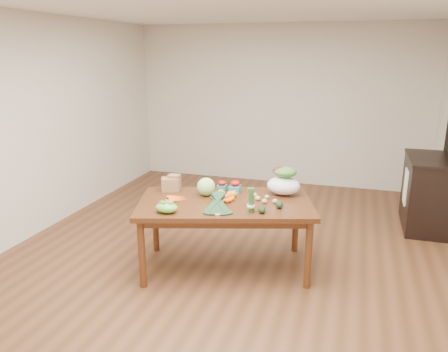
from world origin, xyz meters
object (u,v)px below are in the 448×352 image
(kale_bunch, at_px, (218,204))
(salad_bag, at_px, (284,182))
(cabbage, at_px, (206,187))
(mandarin_cluster, at_px, (226,198))
(dining_table, at_px, (225,235))
(paper_bag, at_px, (170,183))
(asparagus_bundle, at_px, (251,200))
(cabinet, at_px, (426,193))

(kale_bunch, distance_m, salad_bag, 0.89)
(cabbage, bearing_deg, mandarin_cluster, -24.38)
(dining_table, xyz_separation_m, mandarin_cluster, (0.01, 0.00, 0.41))
(dining_table, bearing_deg, mandarin_cluster, -8.98)
(salad_bag, bearing_deg, mandarin_cluster, -142.97)
(mandarin_cluster, height_order, salad_bag, salad_bag)
(paper_bag, height_order, cabbage, cabbage)
(cabbage, relative_size, salad_bag, 0.55)
(dining_table, distance_m, kale_bunch, 0.56)
(asparagus_bundle, height_order, salad_bag, salad_bag)
(paper_bag, distance_m, cabbage, 0.44)
(dining_table, xyz_separation_m, cabbage, (-0.25, 0.12, 0.47))
(cabinet, xyz_separation_m, cabbage, (-2.41, -1.74, 0.38))
(cabinet, relative_size, cabbage, 5.22)
(mandarin_cluster, distance_m, salad_bag, 0.66)
(asparagus_bundle, bearing_deg, paper_bag, 141.95)
(mandarin_cluster, bearing_deg, cabinet, 40.92)
(paper_bag, relative_size, mandarin_cluster, 1.38)
(mandarin_cluster, xyz_separation_m, salad_bag, (0.52, 0.39, 0.10))
(cabbage, distance_m, kale_bunch, 0.53)
(paper_bag, bearing_deg, kale_bunch, -34.75)
(asparagus_bundle, relative_size, salad_bag, 0.70)
(dining_table, height_order, cabinet, cabinet)
(dining_table, distance_m, asparagus_bundle, 0.64)
(cabinet, distance_m, paper_bag, 3.33)
(paper_bag, relative_size, kale_bunch, 0.62)
(mandarin_cluster, bearing_deg, kale_bunch, -87.82)
(cabinet, bearing_deg, dining_table, -139.22)
(salad_bag, bearing_deg, asparagus_bundle, -108.08)
(dining_table, relative_size, mandarin_cluster, 9.82)
(dining_table, distance_m, mandarin_cluster, 0.41)
(cabbage, xyz_separation_m, salad_bag, (0.78, 0.27, 0.04))
(cabinet, distance_m, asparagus_bundle, 2.81)
(asparagus_bundle, bearing_deg, dining_table, 127.96)
(cabinet, distance_m, cabbage, 3.00)
(paper_bag, bearing_deg, dining_table, -13.50)
(cabbage, relative_size, kale_bunch, 0.49)
(dining_table, height_order, mandarin_cluster, mandarin_cluster)
(paper_bag, height_order, mandarin_cluster, paper_bag)
(salad_bag, bearing_deg, paper_bag, -169.31)
(mandarin_cluster, distance_m, asparagus_bundle, 0.40)
(cabinet, bearing_deg, salad_bag, -137.92)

